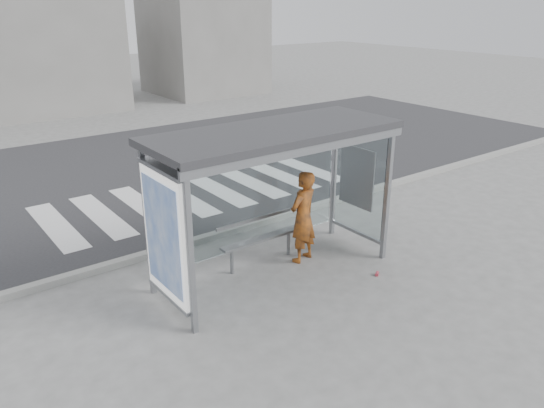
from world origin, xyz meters
The scene contains 10 objects.
ground centered at (0.00, 0.00, 0.00)m, with size 80.00×80.00×0.00m, color slate.
road centered at (0.00, 7.00, 0.00)m, with size 30.00×10.00×0.01m, color #27272A.
curb centered at (0.00, 1.95, 0.06)m, with size 30.00×0.18×0.12m, color gray.
crosswalk centered at (1.00, 4.50, 0.00)m, with size 7.55×3.00×0.00m.
bus_shelter centered at (-0.37, 0.06, 1.98)m, with size 4.25×1.65×2.62m.
building_center centered at (0.00, 18.00, 2.50)m, with size 8.00×5.00×5.00m, color slate.
building_right centered at (9.00, 18.00, 3.50)m, with size 5.00×5.00×7.00m, color slate.
person centered at (0.73, 0.14, 0.86)m, with size 0.63×0.41×1.73m, color #EC4016.
bench centered at (0.03, 0.50, 0.51)m, with size 1.64×0.31×0.85m.
soda_can centered at (1.41, -1.12, 0.03)m, with size 0.06×0.06×0.11m, color #EE4659.
Camera 1 is at (-5.02, -6.62, 4.54)m, focal length 35.00 mm.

